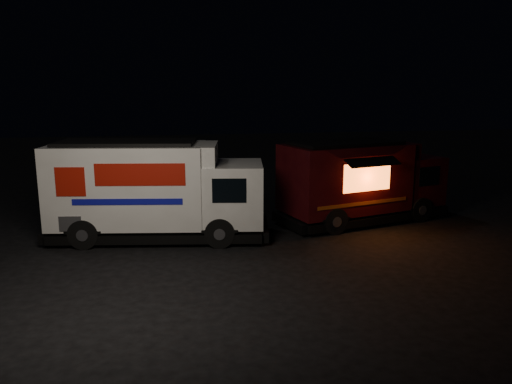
% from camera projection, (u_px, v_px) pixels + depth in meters
% --- Properties ---
extents(ground, '(80.00, 80.00, 0.00)m').
position_uv_depth(ground, '(210.00, 260.00, 14.59)').
color(ground, black).
rests_on(ground, ground).
extents(white_truck, '(7.52, 3.56, 3.27)m').
position_uv_depth(white_truck, '(158.00, 190.00, 16.44)').
color(white_truck, white).
rests_on(white_truck, ground).
extents(red_truck, '(6.96, 4.02, 3.05)m').
position_uv_depth(red_truck, '(363.00, 181.00, 18.67)').
color(red_truck, '#3C0B0C').
rests_on(red_truck, ground).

